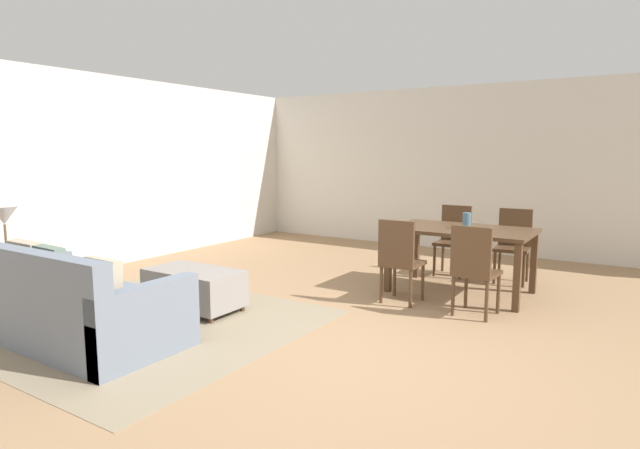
{
  "coord_description": "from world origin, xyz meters",
  "views": [
    {
      "loc": [
        2.08,
        -3.56,
        1.63
      ],
      "look_at": [
        -1.16,
        1.49,
        0.8
      ],
      "focal_mm": 29.32,
      "sensor_mm": 36.0,
      "label": 1
    }
  ],
  "objects_px": {
    "side_table": "(8,270)",
    "dining_chair_near_right": "(474,266)",
    "ottoman_table": "(194,287)",
    "dining_chair_far_left": "(454,236)",
    "couch": "(72,308)",
    "table_lamp": "(4,218)",
    "dining_chair_near_left": "(400,256)",
    "vase_centerpiece": "(467,221)",
    "dining_table": "(462,236)",
    "dining_chair_far_right": "(513,241)"
  },
  "relations": [
    {
      "from": "couch",
      "to": "dining_chair_near_right",
      "type": "bearing_deg",
      "value": 43.26
    },
    {
      "from": "dining_chair_near_right",
      "to": "vase_centerpiece",
      "type": "bearing_deg",
      "value": 112.42
    },
    {
      "from": "side_table",
      "to": "dining_chair_near_right",
      "type": "xyz_separation_m",
      "value": [
        3.98,
        2.43,
        0.07
      ]
    },
    {
      "from": "dining_chair_far_left",
      "to": "dining_chair_near_right",
      "type": "bearing_deg",
      "value": -65.59
    },
    {
      "from": "ottoman_table",
      "to": "dining_chair_far_right",
      "type": "relative_size",
      "value": 1.09
    },
    {
      "from": "couch",
      "to": "dining_chair_near_right",
      "type": "distance_m",
      "value": 3.73
    },
    {
      "from": "side_table",
      "to": "dining_chair_near_right",
      "type": "bearing_deg",
      "value": 31.39
    },
    {
      "from": "ottoman_table",
      "to": "side_table",
      "type": "height_order",
      "value": "side_table"
    },
    {
      "from": "table_lamp",
      "to": "dining_table",
      "type": "distance_m",
      "value": 4.86
    },
    {
      "from": "couch",
      "to": "dining_chair_near_right",
      "type": "xyz_separation_m",
      "value": [
        2.71,
        2.55,
        0.22
      ]
    },
    {
      "from": "side_table",
      "to": "dining_chair_near_right",
      "type": "relative_size",
      "value": 0.62
    },
    {
      "from": "couch",
      "to": "dining_chair_near_right",
      "type": "relative_size",
      "value": 2.12
    },
    {
      "from": "table_lamp",
      "to": "dining_table",
      "type": "xyz_separation_m",
      "value": [
        3.59,
        3.26,
        -0.31
      ]
    },
    {
      "from": "couch",
      "to": "dining_chair_far_left",
      "type": "xyz_separation_m",
      "value": [
        1.94,
        4.25,
        0.22
      ]
    },
    {
      "from": "dining_chair_near_left",
      "to": "couch",
      "type": "bearing_deg",
      "value": -126.51
    },
    {
      "from": "dining_chair_near_left",
      "to": "dining_chair_near_right",
      "type": "relative_size",
      "value": 1.0
    },
    {
      "from": "couch",
      "to": "table_lamp",
      "type": "distance_m",
      "value": 1.45
    },
    {
      "from": "ottoman_table",
      "to": "table_lamp",
      "type": "relative_size",
      "value": 1.91
    },
    {
      "from": "table_lamp",
      "to": "dining_chair_far_right",
      "type": "bearing_deg",
      "value": 46.12
    },
    {
      "from": "dining_chair_near_left",
      "to": "dining_chair_far_right",
      "type": "bearing_deg",
      "value": 64.58
    },
    {
      "from": "ottoman_table",
      "to": "dining_chair_near_right",
      "type": "distance_m",
      "value": 2.85
    },
    {
      "from": "dining_chair_near_right",
      "to": "couch",
      "type": "bearing_deg",
      "value": -136.74
    },
    {
      "from": "vase_centerpiece",
      "to": "dining_chair_near_right",
      "type": "bearing_deg",
      "value": -67.58
    },
    {
      "from": "dining_table",
      "to": "dining_chair_near_left",
      "type": "xyz_separation_m",
      "value": [
        -0.41,
        -0.81,
        -0.15
      ]
    },
    {
      "from": "ottoman_table",
      "to": "dining_table",
      "type": "height_order",
      "value": "dining_table"
    },
    {
      "from": "dining_table",
      "to": "dining_chair_near_right",
      "type": "bearing_deg",
      "value": -64.59
    },
    {
      "from": "ottoman_table",
      "to": "table_lamp",
      "type": "bearing_deg",
      "value": -143.55
    },
    {
      "from": "dining_chair_far_left",
      "to": "vase_centerpiece",
      "type": "xyz_separation_m",
      "value": [
        0.43,
        -0.88,
        0.33
      ]
    },
    {
      "from": "dining_chair_near_right",
      "to": "dining_chair_far_right",
      "type": "bearing_deg",
      "value": 90.18
    },
    {
      "from": "dining_chair_far_left",
      "to": "dining_chair_far_right",
      "type": "relative_size",
      "value": 1.0
    },
    {
      "from": "side_table",
      "to": "vase_centerpiece",
      "type": "height_order",
      "value": "vase_centerpiece"
    },
    {
      "from": "couch",
      "to": "vase_centerpiece",
      "type": "bearing_deg",
      "value": 54.83
    },
    {
      "from": "dining_chair_near_right",
      "to": "dining_chair_far_left",
      "type": "height_order",
      "value": "same"
    },
    {
      "from": "dining_table",
      "to": "vase_centerpiece",
      "type": "relative_size",
      "value": 8.49
    },
    {
      "from": "side_table",
      "to": "dining_chair_near_right",
      "type": "height_order",
      "value": "dining_chair_near_right"
    },
    {
      "from": "ottoman_table",
      "to": "dining_chair_near_left",
      "type": "bearing_deg",
      "value": 38.7
    },
    {
      "from": "dining_table",
      "to": "dining_chair_far_left",
      "type": "xyz_separation_m",
      "value": [
        -0.38,
        0.87,
        -0.15
      ]
    },
    {
      "from": "table_lamp",
      "to": "dining_chair_far_right",
      "type": "relative_size",
      "value": 0.57
    },
    {
      "from": "side_table",
      "to": "table_lamp",
      "type": "bearing_deg",
      "value": 26.57
    },
    {
      "from": "dining_table",
      "to": "dining_chair_near_left",
      "type": "bearing_deg",
      "value": -116.79
    },
    {
      "from": "dining_chair_near_left",
      "to": "dining_chair_far_left",
      "type": "distance_m",
      "value": 1.68
    },
    {
      "from": "side_table",
      "to": "couch",
      "type": "bearing_deg",
      "value": -5.37
    },
    {
      "from": "side_table",
      "to": "dining_chair_far_right",
      "type": "height_order",
      "value": "dining_chair_far_right"
    },
    {
      "from": "table_lamp",
      "to": "side_table",
      "type": "bearing_deg",
      "value": -153.43
    },
    {
      "from": "couch",
      "to": "dining_table",
      "type": "relative_size",
      "value": 1.24
    },
    {
      "from": "dining_chair_far_left",
      "to": "vase_centerpiece",
      "type": "relative_size",
      "value": 4.98
    },
    {
      "from": "table_lamp",
      "to": "dining_chair_far_left",
      "type": "distance_m",
      "value": 5.25
    },
    {
      "from": "ottoman_table",
      "to": "dining_chair_near_right",
      "type": "relative_size",
      "value": 1.09
    },
    {
      "from": "dining_table",
      "to": "dining_chair_near_right",
      "type": "height_order",
      "value": "dining_chair_near_right"
    },
    {
      "from": "dining_chair_near_left",
      "to": "vase_centerpiece",
      "type": "bearing_deg",
      "value": 59.5
    }
  ]
}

